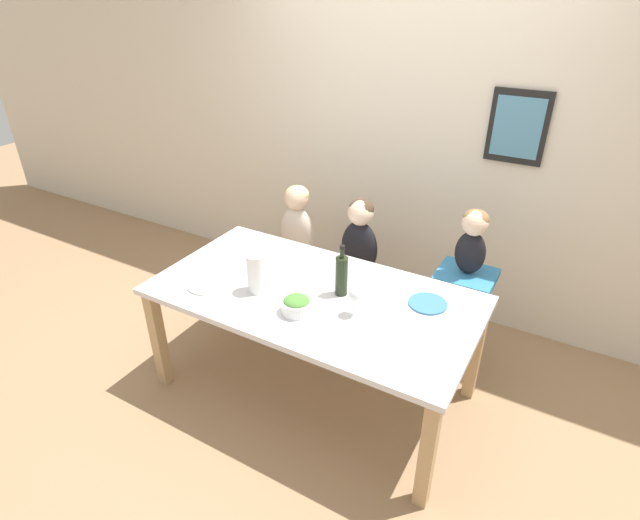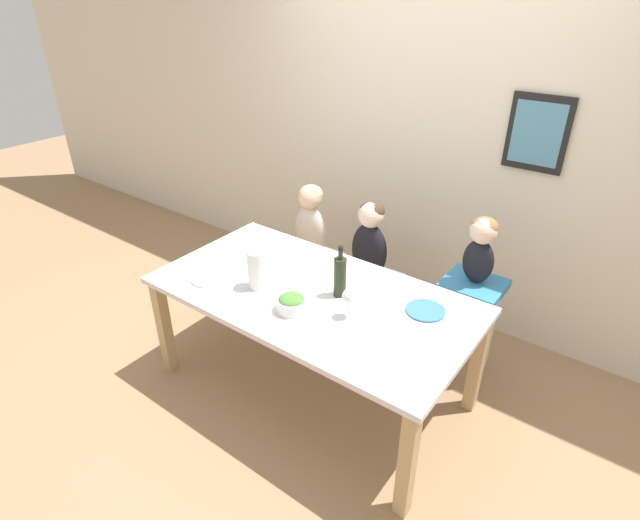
# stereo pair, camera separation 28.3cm
# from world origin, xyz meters

# --- Properties ---
(ground_plane) EXTENTS (14.00, 14.00, 0.00)m
(ground_plane) POSITION_xyz_m (0.00, 0.00, 0.00)
(ground_plane) COLOR #9E7A56
(wall_back) EXTENTS (10.00, 0.09, 2.70)m
(wall_back) POSITION_xyz_m (0.00, 1.31, 1.35)
(wall_back) COLOR beige
(wall_back) RESTS_ON ground_plane
(dining_table) EXTENTS (1.87, 0.98, 0.72)m
(dining_table) POSITION_xyz_m (0.00, 0.00, 0.64)
(dining_table) COLOR silver
(dining_table) RESTS_ON ground_plane
(chair_far_left) EXTENTS (0.42, 0.38, 0.46)m
(chair_far_left) POSITION_xyz_m (-0.57, 0.73, 0.38)
(chair_far_left) COLOR silver
(chair_far_left) RESTS_ON ground_plane
(chair_far_center) EXTENTS (0.42, 0.38, 0.46)m
(chair_far_center) POSITION_xyz_m (-0.06, 0.73, 0.38)
(chair_far_center) COLOR silver
(chair_far_center) RESTS_ON ground_plane
(chair_right_highchair) EXTENTS (0.36, 0.33, 0.68)m
(chair_right_highchair) POSITION_xyz_m (0.69, 0.73, 0.54)
(chair_right_highchair) COLOR silver
(chair_right_highchair) RESTS_ON ground_plane
(person_child_left) EXTENTS (0.27, 0.18, 0.56)m
(person_child_left) POSITION_xyz_m (-0.57, 0.73, 0.76)
(person_child_left) COLOR beige
(person_child_left) RESTS_ON chair_far_left
(person_child_center) EXTENTS (0.27, 0.18, 0.56)m
(person_child_center) POSITION_xyz_m (-0.06, 0.73, 0.76)
(person_child_center) COLOR black
(person_child_center) RESTS_ON chair_far_center
(person_baby_right) EXTENTS (0.19, 0.16, 0.43)m
(person_baby_right) POSITION_xyz_m (0.69, 0.73, 0.94)
(person_baby_right) COLOR black
(person_baby_right) RESTS_ON chair_right_highchair
(wine_bottle) EXTENTS (0.07, 0.07, 0.31)m
(wine_bottle) POSITION_xyz_m (0.14, 0.07, 0.85)
(wine_bottle) COLOR #232D19
(wine_bottle) RESTS_ON dining_table
(paper_towel_roll) EXTENTS (0.11, 0.11, 0.24)m
(paper_towel_roll) POSITION_xyz_m (-0.29, -0.14, 0.84)
(paper_towel_roll) COLOR white
(paper_towel_roll) RESTS_ON dining_table
(wine_glass_near) EXTENTS (0.07, 0.07, 0.17)m
(wine_glass_near) POSITION_xyz_m (0.30, -0.07, 0.85)
(wine_glass_near) COLOR white
(wine_glass_near) RESTS_ON dining_table
(salad_bowl_large) EXTENTS (0.17, 0.17, 0.10)m
(salad_bowl_large) POSITION_xyz_m (0.02, -0.21, 0.77)
(salad_bowl_large) COLOR white
(salad_bowl_large) RESTS_ON dining_table
(dinner_plate_front_left) EXTENTS (0.21, 0.21, 0.01)m
(dinner_plate_front_left) POSITION_xyz_m (-0.59, -0.25, 0.73)
(dinner_plate_front_left) COLOR silver
(dinner_plate_front_left) RESTS_ON dining_table
(dinner_plate_back_left) EXTENTS (0.21, 0.21, 0.01)m
(dinner_plate_back_left) POSITION_xyz_m (-0.52, 0.26, 0.73)
(dinner_plate_back_left) COLOR silver
(dinner_plate_back_left) RESTS_ON dining_table
(dinner_plate_back_right) EXTENTS (0.21, 0.21, 0.01)m
(dinner_plate_back_right) POSITION_xyz_m (0.61, 0.21, 0.73)
(dinner_plate_back_right) COLOR teal
(dinner_plate_back_right) RESTS_ON dining_table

